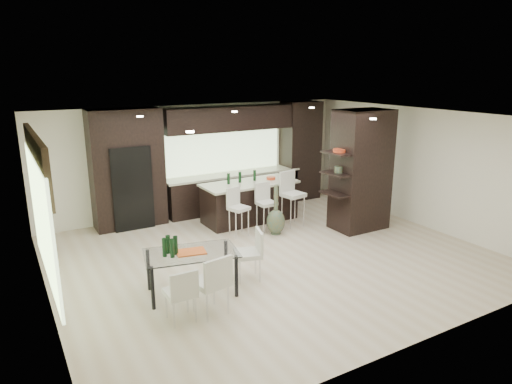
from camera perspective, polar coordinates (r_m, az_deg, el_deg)
ground at (r=9.05m, az=1.91°, el=-7.91°), size 8.00×8.00×0.00m
back_wall at (r=11.66m, az=-7.14°, el=4.18°), size 8.00×0.02×2.70m
left_wall at (r=7.41m, az=-25.36°, el=-3.58°), size 0.02×7.00×2.70m
right_wall at (r=11.20m, az=19.67°, el=2.96°), size 0.02×7.00×2.70m
ceiling at (r=8.38m, az=2.07°, el=9.35°), size 8.00×7.00×0.02m
window_left at (r=7.61m, az=-25.20°, el=-3.11°), size 0.04×3.20×1.90m
window_back at (r=11.83m, az=-4.41°, el=5.39°), size 3.40×0.04×1.20m
stone_accent at (r=7.40m, az=-25.74°, el=3.56°), size 0.08×3.00×0.80m
ceiling_spots at (r=8.59m, az=1.18°, el=9.37°), size 4.00×3.00×0.02m
back_cabinetry at (r=11.57m, az=-4.21°, el=4.16°), size 6.80×0.68×2.70m
refrigerator at (r=10.81m, az=-15.58°, el=0.69°), size 0.90×0.68×1.90m
partition_column at (r=10.48m, az=13.00°, el=2.66°), size 1.20×0.80×2.70m
kitchen_island at (r=10.91m, az=-0.83°, el=-1.21°), size 2.29×1.02×0.95m
stool_left at (r=9.95m, az=-2.16°, el=-3.12°), size 0.47×0.47×0.86m
stool_mid at (r=10.27m, az=1.30°, el=-2.47°), size 0.39×0.39×0.87m
stool_right at (r=10.58m, az=4.64°, el=-1.55°), size 0.53×0.53×1.03m
bench at (r=10.99m, az=0.40°, el=-2.25°), size 1.40×0.67×0.52m
floor_vase at (r=10.01m, az=2.50°, el=-2.23°), size 0.47×0.47×1.11m
dining_table at (r=7.56m, az=-8.03°, el=-9.98°), size 1.61×1.11×0.71m
chair_near at (r=6.91m, az=-5.72°, el=-11.64°), size 0.55×0.55×0.88m
chair_far at (r=6.81m, az=-9.43°, el=-12.73°), size 0.42×0.42×0.77m
chair_end at (r=7.94m, az=-1.02°, el=-8.13°), size 0.55×0.55×0.82m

